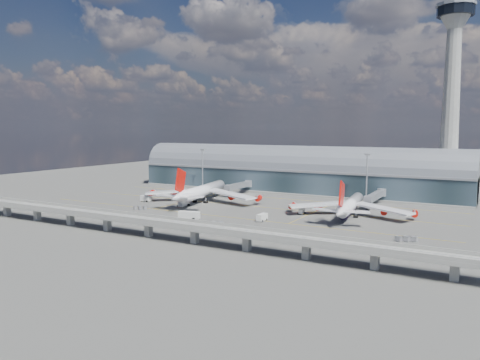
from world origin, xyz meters
The scene contains 20 objects.
ground centered at (0.00, 0.00, 0.00)m, with size 500.00×500.00×0.00m, color #474744.
taxi_lines centered at (0.00, 22.11, 0.01)m, with size 200.00×80.12×0.01m.
terminal centered at (0.00, 77.99, 11.34)m, with size 200.00×30.00×28.00m.
control_tower centered at (85.00, 83.00, 51.64)m, with size 19.00×19.00×103.00m.
guideway centered at (0.00, -55.00, 5.29)m, with size 220.00×8.50×7.20m.
floodlight_mast_left centered at (-50.00, 55.00, 13.63)m, with size 3.00×0.70×25.70m.
floodlight_mast_right centered at (50.00, 55.00, 13.63)m, with size 3.00×0.70×25.70m.
airliner_left centered at (-25.91, 17.66, 5.83)m, with size 63.37×66.72×20.42m.
airliner_right centered at (52.44, 17.27, 4.82)m, with size 56.04×58.61×18.59m.
jet_bridge_left centered at (-22.82, 53.12, 5.18)m, with size 4.40×28.00×7.25m.
jet_bridge_right centered at (55.75, 51.18, 5.18)m, with size 4.40×32.00×7.25m.
service_truck_0 centered at (-26.85, 3.17, 1.69)m, with size 3.98×8.24×3.27m.
service_truck_1 centered at (-52.94, 5.56, 1.62)m, with size 5.63×2.95×3.21m.
service_truck_2 centered at (-5.71, -21.90, 1.73)m, with size 9.51×4.70×3.32m.
service_truck_3 centered at (23.20, -10.41, 1.54)m, with size 2.65×6.26×3.01m.
service_truck_4 centered at (31.71, 12.57, 1.27)m, with size 2.73×4.61×2.52m.
service_truck_5 centered at (-43.65, 41.91, 1.62)m, with size 6.39×6.46×3.18m.
cargo_train_0 centered at (-39.44, -14.42, 0.80)m, with size 6.80×4.16×1.53m.
cargo_train_1 centered at (9.81, -29.61, 0.98)m, with size 11.27×5.17×1.88m.
cargo_train_2 centered at (82.01, -17.87, 0.89)m, with size 7.72×4.18×1.71m.
Camera 1 is at (108.44, -182.35, 38.95)m, focal length 35.00 mm.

